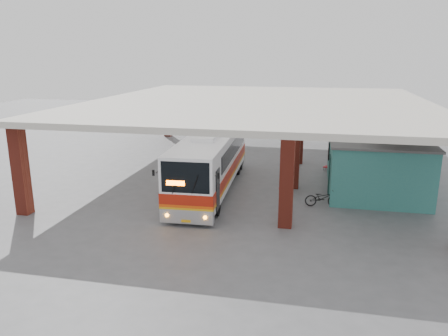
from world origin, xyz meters
The scene contains 8 objects.
ground centered at (0.00, 0.00, 0.00)m, with size 90.00×90.00×0.00m, color #515154.
brick_columns centered at (1.43, 5.00, 2.17)m, with size 20.10×21.60×4.35m.
canopy_roof centered at (0.50, 6.50, 4.50)m, with size 21.00×23.00×0.30m, color beige.
shop_building centered at (7.49, 4.00, 1.56)m, with size 5.20×8.20×3.11m.
coach_bus centered at (-1.57, 1.64, 1.69)m, with size 2.99×11.80×3.41m.
motorcycle centered at (4.63, 0.07, 0.46)m, with size 0.61×1.75×0.92m, color black.
pedestrian centered at (2.85, -1.25, 0.93)m, with size 0.68×0.45×1.87m, color red.
red_chair centered at (5.09, 7.34, 0.38)m, with size 0.58×0.58×0.83m.
Camera 1 is at (4.16, -21.52, 7.56)m, focal length 35.00 mm.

